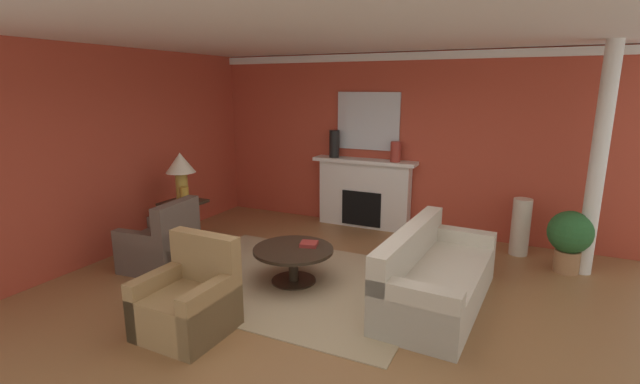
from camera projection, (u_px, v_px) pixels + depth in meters
ground_plane at (323, 299)px, 5.21m from camera, size 8.72×8.72×0.00m
wall_fireplace at (400, 143)px, 7.55m from camera, size 7.31×0.12×2.95m
wall_window at (122, 151)px, 6.57m from camera, size 0.12×6.57×2.95m
ceiling_panel at (336, 31)px, 4.79m from camera, size 7.31×6.57×0.06m
crown_moulding at (402, 56)px, 7.16m from camera, size 7.31×0.08×0.12m
area_rug at (294, 281)px, 5.66m from camera, size 3.21×2.48×0.01m
fireplace at (364, 195)px, 7.80m from camera, size 1.80×0.35×1.20m
mantel_mirror at (368, 121)px, 7.62m from camera, size 1.11×0.04×0.97m
sofa at (434, 279)px, 5.05m from camera, size 1.02×2.15×0.85m
armchair_near_window at (162, 246)px, 6.04m from camera, size 0.87×0.87×0.95m
armchair_facing_fireplace at (189, 303)px, 4.47m from camera, size 0.82×0.82×0.95m
coffee_table at (293, 257)px, 5.59m from camera, size 1.00×1.00×0.45m
side_table at (184, 220)px, 6.89m from camera, size 0.56×0.56×0.70m
table_lamp at (181, 168)px, 6.71m from camera, size 0.44×0.44×0.75m
vase_mantel_left at (334, 144)px, 7.79m from camera, size 0.18×0.18×0.47m
vase_tall_corner at (521, 227)px, 6.51m from camera, size 0.26×0.26×0.84m
vase_mantel_right at (396, 152)px, 7.34m from camera, size 0.17×0.17×0.33m
vase_on_side_table at (185, 196)px, 6.63m from camera, size 0.13×0.13×0.27m
book_red_cover at (309, 244)px, 5.64m from camera, size 0.25×0.25×0.05m
potted_plant at (570, 236)px, 5.87m from camera, size 0.56×0.56×0.83m
column_white at (598, 163)px, 5.61m from camera, size 0.20×0.20×2.95m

